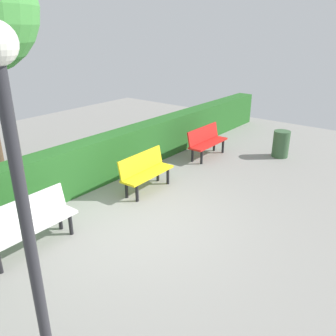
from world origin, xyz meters
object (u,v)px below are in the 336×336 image
lamp_post (13,149)px  trash_bin (281,144)px  bench_red (206,141)px  bench_white (27,222)px  bench_yellow (145,170)px

lamp_post → trash_bin: lamp_post is taller
bench_red → bench_white: size_ratio=0.90×
lamp_post → trash_bin: (-8.04, -0.50, -2.10)m
bench_white → trash_bin: bearing=165.7°
bench_red → lamp_post: lamp_post is taller
bench_red → trash_bin: (-1.32, 1.69, -0.10)m
bench_yellow → bench_white: 2.90m
lamp_post → trash_bin: bearing=-176.4°
trash_bin → bench_white: bearing=-12.8°
trash_bin → bench_red: bearing=-51.9°
lamp_post → bench_white: bearing=-117.1°
bench_yellow → lamp_post: bearing=25.5°
bench_red → lamp_post: bearing=17.7°
bench_yellow → trash_bin: (-4.07, 1.57, -0.10)m
bench_white → trash_bin: (-6.98, 1.59, -0.10)m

